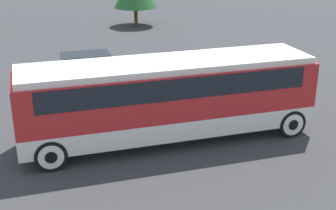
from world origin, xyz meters
name	(u,v)px	position (x,y,z in m)	size (l,w,h in m)	color
ground_plane	(168,139)	(0.00, 0.00, 0.00)	(120.00, 120.00, 0.00)	#38383A
tour_bus	(171,93)	(0.10, 0.00, 1.79)	(10.48, 2.58, 2.97)	silver
parked_car_near	(188,67)	(3.00, 6.33, 0.68)	(4.14, 1.96, 1.37)	navy
parked_car_mid	(89,66)	(-1.68, 8.18, 0.65)	(4.59, 1.78, 1.30)	#7A6B5B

